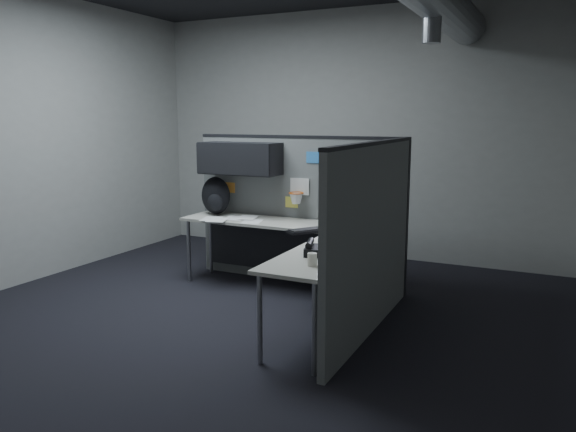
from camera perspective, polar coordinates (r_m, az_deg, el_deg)
The scene contains 12 objects.
room at distance 4.67m, azimuth 1.61°, elevation 13.35°, with size 5.62×5.62×3.22m.
partition_back at distance 6.18m, azimuth -0.63°, elevation 2.31°, with size 2.44×0.42×1.63m.
partition_right at distance 4.78m, azimuth 8.55°, elevation -2.25°, with size 0.07×2.23×1.63m.
desk at distance 5.60m, azimuth 0.63°, elevation -2.47°, with size 2.31×2.11×0.73m.
monitor at distance 5.52m, azimuth 6.64°, elevation 1.43°, with size 0.65×0.65×0.53m.
keyboard at distance 5.41m, azimuth 2.10°, elevation -1.47°, with size 0.36×0.43×0.04m.
mouse at distance 5.02m, azimuth 4.66°, elevation -2.43°, with size 0.25×0.23×0.04m.
phone at distance 4.53m, azimuth 3.11°, elevation -3.41°, with size 0.28×0.30×0.12m.
bottles at distance 4.23m, azimuth 4.03°, elevation -4.57°, with size 0.12×0.15×0.07m.
cup at distance 4.19m, azimuth 2.47°, elevation -4.44°, with size 0.07×0.07×0.10m, color beige.
papers at distance 6.09m, azimuth -5.65°, elevation -0.32°, with size 0.72×0.60×0.01m.
backpack at distance 6.43m, azimuth -7.36°, elevation 2.01°, with size 0.39×0.35×0.43m.
Camera 1 is at (2.47, -4.25, 1.82)m, focal length 35.00 mm.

